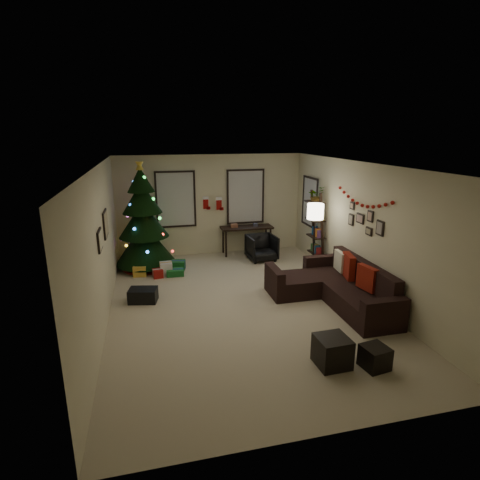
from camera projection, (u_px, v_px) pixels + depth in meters
name	position (u px, v px, depth m)	size (l,w,h in m)	color
floor	(242.00, 305.00, 7.56)	(7.00, 7.00, 0.00)	#BEAF8F
ceiling	(243.00, 165.00, 6.83)	(7.00, 7.00, 0.00)	white
wall_back	(211.00, 205.00, 10.47)	(5.00, 5.00, 0.00)	beige
wall_front	(326.00, 327.00, 3.92)	(5.00, 5.00, 0.00)	beige
wall_left	(101.00, 248.00, 6.63)	(7.00, 7.00, 0.00)	beige
wall_right	(363.00, 231.00, 7.76)	(7.00, 7.00, 0.00)	beige
window_back_left	(176.00, 199.00, 10.17)	(1.05, 0.06, 1.50)	#728CB2
window_back_right	(245.00, 197.00, 10.60)	(1.05, 0.06, 1.50)	#728CB2
window_right_wall	(310.00, 202.00, 10.10)	(0.06, 0.90, 1.30)	#728CB2
christmas_tree	(143.00, 224.00, 9.35)	(1.45, 1.45, 2.70)	black
presents	(160.00, 268.00, 9.23)	(1.30, 0.89, 0.30)	#14591E
sofa	(336.00, 288.00, 7.67)	(1.79, 2.60, 0.85)	black
pillow_red_a	(367.00, 278.00, 7.19)	(0.12, 0.45, 0.45)	maroon
pillow_red_b	(348.00, 266.00, 7.84)	(0.13, 0.49, 0.49)	maroon
pillow_cream	(340.00, 261.00, 8.17)	(0.12, 0.42, 0.42)	beige
ottoman_near	(332.00, 351.00, 5.56)	(0.46, 0.46, 0.43)	black
ottoman_far	(375.00, 357.00, 5.51)	(0.35, 0.35, 0.33)	black
desk	(247.00, 230.00, 10.60)	(1.41, 0.51, 0.76)	black
desk_chair	(262.00, 247.00, 10.14)	(0.66, 0.62, 0.68)	black
bookshelf	(317.00, 231.00, 9.43)	(0.30, 0.56, 1.91)	black
potted_plant	(316.00, 193.00, 9.33)	(0.51, 0.44, 0.56)	#4C4C4C
floor_lamp	(315.00, 216.00, 8.63)	(0.36, 0.36, 1.73)	black
art_map	(105.00, 224.00, 7.32)	(0.04, 0.60, 0.50)	black
art_abstract	(100.00, 240.00, 6.33)	(0.04, 0.45, 0.35)	black
gallery	(365.00, 221.00, 7.63)	(0.03, 1.25, 0.54)	black
garland	(363.00, 199.00, 7.60)	(0.08, 1.90, 0.30)	#A5140C
stocking_left	(206.00, 203.00, 10.42)	(0.20, 0.05, 0.36)	#990F0C
stocking_right	(219.00, 203.00, 10.32)	(0.20, 0.05, 0.36)	#990F0C
storage_bin	(143.00, 295.00, 7.67)	(0.54, 0.36, 0.27)	black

